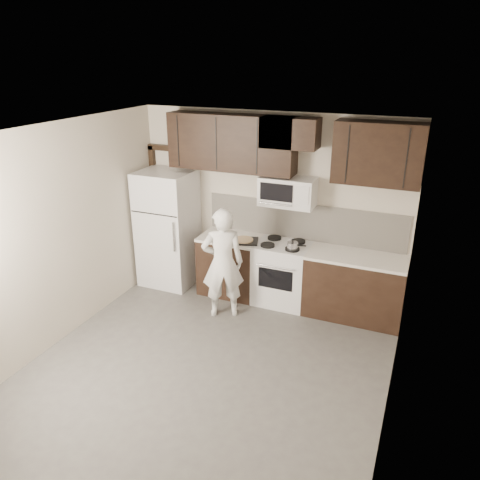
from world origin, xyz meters
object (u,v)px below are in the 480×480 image
Objects in this scene: stove at (282,273)px; microwave at (288,192)px; person at (223,263)px; refrigerator at (168,229)px.

stove is 1.24× the size of microwave.
stove is 0.60× the size of person.
refrigerator is at bearing -178.49° from stove.
microwave reaches higher than person.
microwave is 1.33m from person.
microwave is 0.49× the size of person.
microwave is at bearing -156.34° from person.
microwave is (-0.00, 0.12, 1.19)m from stove.
microwave is 2.00m from refrigerator.
stove is 0.97m from person.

